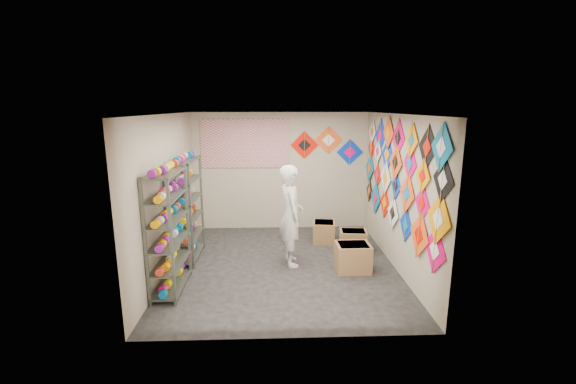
{
  "coord_description": "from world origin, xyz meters",
  "views": [
    {
      "loc": [
        -0.17,
        -6.53,
        2.83
      ],
      "look_at": [
        0.1,
        0.3,
        1.3
      ],
      "focal_mm": 24.0,
      "sensor_mm": 36.0,
      "label": 1
    }
  ],
  "objects_px": {
    "shopkeeper": "(291,216)",
    "shelf_rack_back": "(187,209)",
    "shelf_rack_front": "(168,232)",
    "carton_b": "(353,241)",
    "carton_c": "(324,232)",
    "carton_a": "(353,257)"
  },
  "relations": [
    {
      "from": "shelf_rack_back",
      "to": "shopkeeper",
      "type": "xyz_separation_m",
      "value": [
        1.92,
        -0.37,
        -0.03
      ]
    },
    {
      "from": "carton_a",
      "to": "carton_c",
      "type": "relative_size",
      "value": 1.17
    },
    {
      "from": "shopkeeper",
      "to": "carton_b",
      "type": "relative_size",
      "value": 3.51
    },
    {
      "from": "shopkeeper",
      "to": "carton_c",
      "type": "xyz_separation_m",
      "value": [
        0.75,
        1.14,
        -0.7
      ]
    },
    {
      "from": "shelf_rack_back",
      "to": "carton_b",
      "type": "xyz_separation_m",
      "value": [
        3.19,
        0.2,
        -0.74
      ]
    },
    {
      "from": "shelf_rack_back",
      "to": "carton_c",
      "type": "height_order",
      "value": "shelf_rack_back"
    },
    {
      "from": "carton_b",
      "to": "carton_c",
      "type": "xyz_separation_m",
      "value": [
        -0.51,
        0.57,
        0.01
      ]
    },
    {
      "from": "shelf_rack_front",
      "to": "carton_b",
      "type": "bearing_deg",
      "value": 25.21
    },
    {
      "from": "shopkeeper",
      "to": "carton_a",
      "type": "relative_size",
      "value": 3.13
    },
    {
      "from": "shopkeeper",
      "to": "carton_b",
      "type": "height_order",
      "value": "shopkeeper"
    },
    {
      "from": "shopkeeper",
      "to": "carton_c",
      "type": "relative_size",
      "value": 3.65
    },
    {
      "from": "shelf_rack_back",
      "to": "carton_b",
      "type": "height_order",
      "value": "shelf_rack_back"
    },
    {
      "from": "carton_a",
      "to": "carton_b",
      "type": "xyz_separation_m",
      "value": [
        0.19,
        0.91,
        -0.03
      ]
    },
    {
      "from": "shelf_rack_front",
      "to": "shopkeeper",
      "type": "bearing_deg",
      "value": 25.91
    },
    {
      "from": "shelf_rack_front",
      "to": "shelf_rack_back",
      "type": "bearing_deg",
      "value": 90.0
    },
    {
      "from": "shopkeeper",
      "to": "shelf_rack_back",
      "type": "bearing_deg",
      "value": 69.93
    },
    {
      "from": "carton_b",
      "to": "shopkeeper",
      "type": "bearing_deg",
      "value": -150.38
    },
    {
      "from": "carton_c",
      "to": "shelf_rack_front",
      "type": "bearing_deg",
      "value": -134.76
    },
    {
      "from": "shelf_rack_front",
      "to": "carton_b",
      "type": "xyz_separation_m",
      "value": [
        3.19,
        1.5,
        -0.74
      ]
    },
    {
      "from": "carton_a",
      "to": "carton_b",
      "type": "bearing_deg",
      "value": 77.01
    },
    {
      "from": "shopkeeper",
      "to": "carton_a",
      "type": "distance_m",
      "value": 1.31
    },
    {
      "from": "shelf_rack_front",
      "to": "carton_a",
      "type": "xyz_separation_m",
      "value": [
        2.99,
        0.59,
        -0.71
      ]
    }
  ]
}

